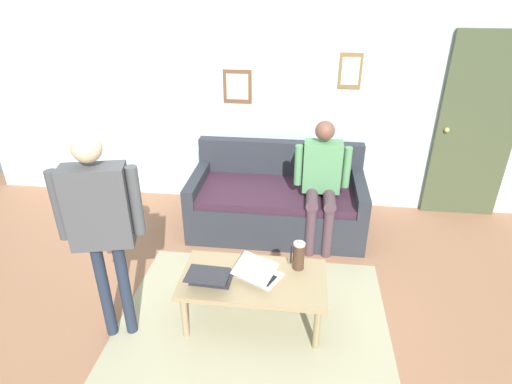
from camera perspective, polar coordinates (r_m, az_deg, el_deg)
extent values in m
plane|color=#99684B|center=(3.49, -2.37, -17.78)|extent=(7.68, 7.68, 0.00)
cube|color=tan|center=(3.46, -0.55, -18.18)|extent=(2.15, 1.86, 0.01)
cube|color=silver|center=(4.79, 1.55, 13.69)|extent=(7.04, 0.10, 2.70)
cube|color=brown|center=(4.76, -2.58, 14.33)|extent=(0.32, 0.02, 0.37)
cube|color=silver|center=(4.75, -2.60, 14.31)|extent=(0.24, 0.00, 0.28)
cube|color=olive|center=(4.68, 12.89, 15.97)|extent=(0.24, 0.02, 0.38)
cube|color=beige|center=(4.68, 12.90, 15.95)|extent=(0.18, 0.00, 0.29)
cube|color=#465136|center=(5.11, 28.06, 7.62)|extent=(0.82, 0.05, 2.05)
sphere|color=tan|center=(4.98, 24.84, 7.77)|extent=(0.06, 0.06, 0.06)
cube|color=#2B2E36|center=(4.54, 2.85, -2.67)|extent=(1.84, 0.93, 0.42)
cube|color=#382030|center=(4.40, 2.90, 0.03)|extent=(1.60, 0.85, 0.08)
cube|color=#2B2E36|center=(4.70, 3.34, 4.39)|extent=(1.84, 0.14, 0.46)
cube|color=#2B2E36|center=(4.43, 14.08, 0.23)|extent=(0.12, 0.93, 0.20)
cube|color=#2B2E36|center=(4.52, -7.97, 1.41)|extent=(0.12, 0.93, 0.20)
cube|color=#9C855F|center=(3.26, -0.36, -11.97)|extent=(1.12, 0.59, 0.04)
cylinder|color=#96855A|center=(3.22, 8.38, -18.09)|extent=(0.05, 0.05, 0.39)
cylinder|color=tan|center=(3.32, -9.81, -16.55)|extent=(0.05, 0.05, 0.39)
cylinder|color=#947B5E|center=(3.57, 8.30, -12.74)|extent=(0.05, 0.05, 0.39)
cylinder|color=#9C8256|center=(3.65, -7.79, -11.56)|extent=(0.05, 0.05, 0.39)
cube|color=#28282D|center=(3.26, -6.06, -11.63)|extent=(0.32, 0.24, 0.01)
cube|color=black|center=(3.24, -6.16, -11.72)|extent=(0.27, 0.15, 0.00)
cube|color=#28282D|center=(3.10, -6.73, -11.28)|extent=(0.32, 0.23, 0.01)
cube|color=silver|center=(3.10, -6.71, -11.25)|extent=(0.29, 0.21, 0.00)
cube|color=silver|center=(3.26, 0.50, -11.40)|extent=(0.38, 0.35, 0.01)
cube|color=black|center=(3.24, 0.32, -11.47)|extent=(0.30, 0.24, 0.00)
cube|color=silver|center=(3.15, -0.22, -10.55)|extent=(0.37, 0.32, 0.10)
cube|color=#B4D4F2|center=(3.15, -0.19, -10.52)|extent=(0.33, 0.29, 0.08)
cylinder|color=#4C3323|center=(3.29, 5.91, -8.85)|extent=(0.09, 0.09, 0.22)
cylinder|color=#B7B7BC|center=(3.22, 6.01, -7.15)|extent=(0.09, 0.09, 0.02)
sphere|color=#B2B2B7|center=(3.21, 6.03, -6.81)|extent=(0.03, 0.03, 0.03)
cube|color=black|center=(3.29, 4.86, -8.64)|extent=(0.01, 0.01, 0.15)
cylinder|color=#232D40|center=(3.34, -20.18, -12.70)|extent=(0.08, 0.08, 0.83)
cylinder|color=#232D40|center=(3.31, -17.61, -12.68)|extent=(0.08, 0.08, 0.83)
cube|color=#494A4E|center=(2.94, -20.94, -1.96)|extent=(0.45, 0.28, 0.59)
cylinder|color=#494A4E|center=(3.00, -25.60, -1.70)|extent=(0.10, 0.10, 0.50)
cylinder|color=#494A4E|center=(2.87, -16.26, -1.19)|extent=(0.10, 0.10, 0.50)
sphere|color=beige|center=(2.77, -22.35, 5.63)|extent=(0.19, 0.19, 0.19)
cylinder|color=#4E3840|center=(4.13, 9.84, -5.74)|extent=(0.10, 0.10, 0.50)
cylinder|color=#4E3840|center=(4.12, 7.47, -5.63)|extent=(0.10, 0.10, 0.50)
cylinder|color=#4E3840|center=(4.13, 10.08, -0.89)|extent=(0.12, 0.40, 0.12)
cylinder|color=#4E3840|center=(4.12, 7.73, -0.77)|extent=(0.12, 0.40, 0.12)
cube|color=#538F5B|center=(4.18, 9.11, 3.47)|extent=(0.37, 0.20, 0.52)
cylinder|color=#538F5B|center=(4.14, 12.43, 3.33)|extent=(0.08, 0.08, 0.42)
cylinder|color=#538F5B|center=(4.12, 5.85, 3.71)|extent=(0.08, 0.08, 0.42)
sphere|color=brown|center=(4.04, 9.50, 8.35)|extent=(0.19, 0.19, 0.19)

